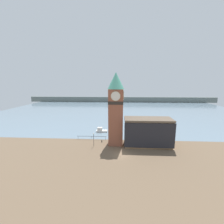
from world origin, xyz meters
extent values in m
plane|color=brown|center=(0.00, 0.00, 0.00)|extent=(160.00, 160.00, 0.00)
cube|color=slate|center=(0.00, 70.45, 0.00)|extent=(160.00, 120.00, 0.00)
cube|color=slate|center=(0.00, 110.45, 2.50)|extent=(180.00, 3.00, 5.00)
cube|color=#333338|center=(-9.73, 10.20, 1.05)|extent=(9.66, 0.08, 0.08)
cylinder|color=#333338|center=(-14.26, 10.20, 0.53)|extent=(0.07, 0.07, 1.05)
cylinder|color=#333338|center=(-9.73, 10.20, 0.53)|extent=(0.07, 0.07, 1.05)
cylinder|color=#333338|center=(-5.20, 10.20, 0.53)|extent=(0.07, 0.07, 1.05)
cube|color=brown|center=(-1.83, 7.21, 8.21)|extent=(4.14, 4.14, 16.43)
cube|color=#2D2823|center=(-1.83, 7.21, 12.69)|extent=(4.26, 4.26, 0.90)
cylinder|color=tan|center=(-1.83, 5.08, 14.61)|extent=(2.68, 0.12, 2.68)
cylinder|color=silver|center=(-1.83, 5.00, 14.61)|extent=(2.44, 0.12, 2.44)
cylinder|color=tan|center=(0.30, 7.21, 14.61)|extent=(0.12, 2.68, 2.68)
cylinder|color=silver|center=(0.39, 7.21, 14.61)|extent=(0.12, 2.44, 2.44)
cone|color=#51A88E|center=(-1.83, 7.21, 18.77)|extent=(4.77, 4.77, 4.69)
cube|color=#9E754C|center=(7.56, 6.75, 3.82)|extent=(13.25, 5.77, 7.63)
cube|color=brown|center=(7.56, 6.75, 7.88)|extent=(13.65, 6.17, 0.50)
cube|color=#232328|center=(7.56, 3.72, 3.97)|extent=(13.75, 0.30, 7.02)
cube|color=silver|center=(-7.40, 18.09, 0.31)|extent=(4.21, 2.12, 0.62)
cube|color=silver|center=(-8.15, 18.05, 1.18)|extent=(1.88, 1.44, 1.11)
cylinder|color=black|center=(-6.16, 8.06, 0.29)|extent=(0.24, 0.24, 0.59)
sphere|color=black|center=(-6.16, 8.06, 0.59)|extent=(0.25, 0.25, 0.25)
cylinder|color=black|center=(-8.10, 4.82, 1.90)|extent=(0.10, 0.10, 3.79)
sphere|color=silver|center=(-8.10, 4.82, 3.89)|extent=(0.32, 0.32, 0.32)
camera|label=1|loc=(-0.46, -35.70, 18.04)|focal=24.00mm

